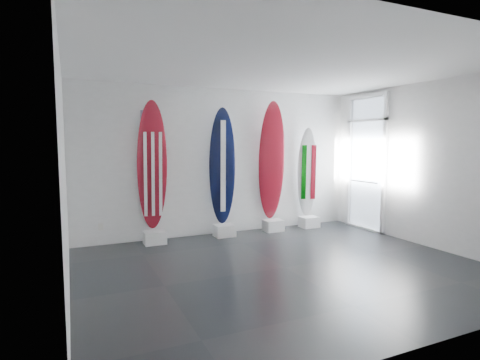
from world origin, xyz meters
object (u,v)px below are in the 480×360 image
surfboard_navy (222,166)px  surfboard_italy (308,172)px  surfboard_swiss (272,161)px  surfboard_usa (152,167)px

surfboard_navy → surfboard_italy: bearing=11.7°
surfboard_swiss → surfboard_italy: size_ratio=1.27×
surfboard_usa → surfboard_navy: surfboard_usa is taller
surfboard_usa → surfboard_italy: bearing=6.3°
surfboard_swiss → surfboard_italy: bearing=12.8°
surfboard_italy → surfboard_swiss: bearing=-159.0°
surfboard_navy → surfboard_usa: bearing=-168.3°
surfboard_swiss → surfboard_navy: bearing=-167.2°
surfboard_navy → surfboard_swiss: surfboard_swiss is taller
surfboard_usa → surfboard_italy: surfboard_usa is taller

